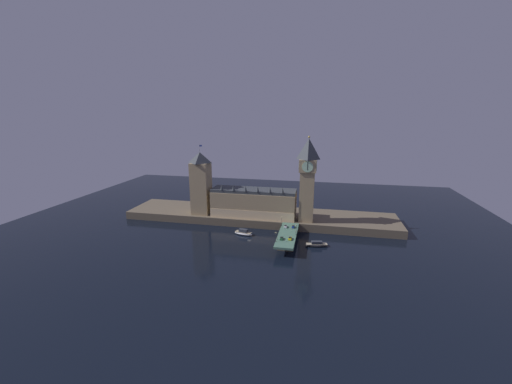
{
  "coord_description": "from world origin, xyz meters",
  "views": [
    {
      "loc": [
        47.76,
        -204.45,
        86.24
      ],
      "look_at": [
        0.97,
        20.0,
        28.59
      ],
      "focal_mm": 22.0,
      "sensor_mm": 36.0,
      "label": 1
    }
  ],
  "objects_px": {
    "car_northbound_lead": "(286,226)",
    "pedestrian_mid_walk": "(296,232)",
    "victoria_tower": "(201,183)",
    "boat_downstream": "(317,244)",
    "pedestrian_near_rail": "(277,239)",
    "street_lamp_near": "(276,236)",
    "boat_upstream": "(243,233)",
    "street_lamp_mid": "(296,228)",
    "car_southbound_trail": "(293,227)",
    "street_lamp_far": "(282,220)",
    "clock_tower": "(307,177)",
    "car_northbound_trail": "(282,238)",
    "car_southbound_lead": "(290,238)"
  },
  "relations": [
    {
      "from": "car_northbound_lead",
      "to": "car_southbound_lead",
      "type": "height_order",
      "value": "car_northbound_lead"
    },
    {
      "from": "car_southbound_lead",
      "to": "victoria_tower",
      "type": "bearing_deg",
      "value": 151.08
    },
    {
      "from": "car_southbound_lead",
      "to": "boat_upstream",
      "type": "bearing_deg",
      "value": 153.66
    },
    {
      "from": "car_northbound_lead",
      "to": "car_southbound_trail",
      "type": "relative_size",
      "value": 1.03
    },
    {
      "from": "boat_upstream",
      "to": "pedestrian_mid_walk",
      "type": "bearing_deg",
      "value": -8.15
    },
    {
      "from": "victoria_tower",
      "to": "car_southbound_trail",
      "type": "bearing_deg",
      "value": -14.78
    },
    {
      "from": "car_northbound_lead",
      "to": "pedestrian_mid_walk",
      "type": "xyz_separation_m",
      "value": [
        8.1,
        -9.3,
        0.27
      ]
    },
    {
      "from": "car_southbound_trail",
      "to": "street_lamp_far",
      "type": "xyz_separation_m",
      "value": [
        -8.5,
        1.52,
        3.74
      ]
    },
    {
      "from": "car_northbound_lead",
      "to": "car_southbound_trail",
      "type": "distance_m",
      "value": 5.45
    },
    {
      "from": "car_northbound_trail",
      "to": "car_southbound_trail",
      "type": "relative_size",
      "value": 1.07
    },
    {
      "from": "street_lamp_mid",
      "to": "boat_upstream",
      "type": "relative_size",
      "value": 0.5
    },
    {
      "from": "car_southbound_lead",
      "to": "street_lamp_near",
      "type": "relative_size",
      "value": 0.71
    },
    {
      "from": "pedestrian_near_rail",
      "to": "pedestrian_mid_walk",
      "type": "relative_size",
      "value": 0.9
    },
    {
      "from": "car_northbound_lead",
      "to": "street_lamp_mid",
      "type": "height_order",
      "value": "street_lamp_mid"
    },
    {
      "from": "car_southbound_trail",
      "to": "street_lamp_near",
      "type": "distance_m",
      "value": 29.38
    },
    {
      "from": "car_southbound_trail",
      "to": "pedestrian_mid_walk",
      "type": "distance_m",
      "value": 10.37
    },
    {
      "from": "street_lamp_mid",
      "to": "car_southbound_lead",
      "type": "bearing_deg",
      "value": -109.0
    },
    {
      "from": "street_lamp_near",
      "to": "boat_upstream",
      "type": "height_order",
      "value": "street_lamp_near"
    },
    {
      "from": "boat_upstream",
      "to": "pedestrian_near_rail",
      "type": "bearing_deg",
      "value": -36.25
    },
    {
      "from": "car_southbound_lead",
      "to": "boat_upstream",
      "type": "height_order",
      "value": "car_southbound_lead"
    },
    {
      "from": "car_southbound_lead",
      "to": "clock_tower",
      "type": "bearing_deg",
      "value": 78.94
    },
    {
      "from": "pedestrian_near_rail",
      "to": "pedestrian_mid_walk",
      "type": "xyz_separation_m",
      "value": [
        10.81,
        14.77,
        0.11
      ]
    },
    {
      "from": "pedestrian_near_rail",
      "to": "car_southbound_lead",
      "type": "bearing_deg",
      "value": 17.62
    },
    {
      "from": "car_southbound_lead",
      "to": "street_lamp_mid",
      "type": "height_order",
      "value": "street_lamp_mid"
    },
    {
      "from": "boat_downstream",
      "to": "car_southbound_trail",
      "type": "bearing_deg",
      "value": 139.95
    },
    {
      "from": "car_southbound_trail",
      "to": "boat_downstream",
      "type": "distance_m",
      "value": 23.23
    },
    {
      "from": "pedestrian_mid_walk",
      "to": "car_southbound_lead",
      "type": "bearing_deg",
      "value": -102.49
    },
    {
      "from": "pedestrian_mid_walk",
      "to": "clock_tower",
      "type": "bearing_deg",
      "value": 79.55
    },
    {
      "from": "car_northbound_trail",
      "to": "boat_downstream",
      "type": "distance_m",
      "value": 24.93
    },
    {
      "from": "pedestrian_near_rail",
      "to": "street_lamp_mid",
      "type": "xyz_separation_m",
      "value": [
        11.21,
        11.58,
        3.67
      ]
    },
    {
      "from": "victoria_tower",
      "to": "boat_downstream",
      "type": "bearing_deg",
      "value": -20.26
    },
    {
      "from": "street_lamp_mid",
      "to": "clock_tower",
      "type": "bearing_deg",
      "value": 81.28
    },
    {
      "from": "car_northbound_lead",
      "to": "car_southbound_lead",
      "type": "relative_size",
      "value": 0.9
    },
    {
      "from": "boat_upstream",
      "to": "boat_downstream",
      "type": "bearing_deg",
      "value": -10.62
    },
    {
      "from": "car_southbound_trail",
      "to": "boat_downstream",
      "type": "xyz_separation_m",
      "value": [
        17.16,
        -14.42,
        -6.09
      ]
    },
    {
      "from": "clock_tower",
      "to": "boat_downstream",
      "type": "bearing_deg",
      "value": -74.44
    },
    {
      "from": "car_northbound_lead",
      "to": "street_lamp_near",
      "type": "bearing_deg",
      "value": -96.5
    },
    {
      "from": "pedestrian_near_rail",
      "to": "street_lamp_near",
      "type": "bearing_deg",
      "value": -97.26
    },
    {
      "from": "street_lamp_near",
      "to": "boat_downstream",
      "type": "relative_size",
      "value": 0.41
    },
    {
      "from": "car_northbound_lead",
      "to": "pedestrian_near_rail",
      "type": "relative_size",
      "value": 2.52
    },
    {
      "from": "car_southbound_trail",
      "to": "street_lamp_mid",
      "type": "height_order",
      "value": "street_lamp_mid"
    },
    {
      "from": "pedestrian_mid_walk",
      "to": "boat_downstream",
      "type": "height_order",
      "value": "pedestrian_mid_walk"
    },
    {
      "from": "street_lamp_near",
      "to": "car_northbound_lead",
      "type": "bearing_deg",
      "value": 83.5
    },
    {
      "from": "pedestrian_near_rail",
      "to": "street_lamp_near",
      "type": "xyz_separation_m",
      "value": [
        -0.4,
        -3.14,
        3.26
      ]
    },
    {
      "from": "pedestrian_near_rail",
      "to": "pedestrian_mid_walk",
      "type": "distance_m",
      "value": 18.3
    },
    {
      "from": "clock_tower",
      "to": "pedestrian_near_rail",
      "type": "xyz_separation_m",
      "value": [
        -16.08,
        -43.35,
        -32.64
      ]
    },
    {
      "from": "car_southbound_lead",
      "to": "boat_upstream",
      "type": "distance_m",
      "value": 40.33
    },
    {
      "from": "car_southbound_trail",
      "to": "street_lamp_far",
      "type": "height_order",
      "value": "street_lamp_far"
    },
    {
      "from": "car_northbound_trail",
      "to": "boat_upstream",
      "type": "relative_size",
      "value": 0.3
    },
    {
      "from": "clock_tower",
      "to": "victoria_tower",
      "type": "distance_m",
      "value": 85.38
    }
  ]
}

